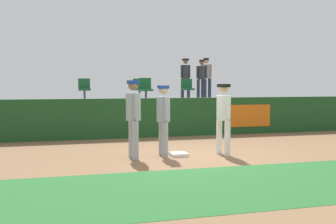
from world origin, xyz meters
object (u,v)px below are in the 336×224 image
Objects in this scene: seat_back_center at (139,88)px; player_fielder_home at (223,114)px; spectator_casual at (185,75)px; player_coach_visitor at (133,113)px; spectator_capped at (206,75)px; spectator_hooded at (202,76)px; seat_back_left at (84,88)px; seat_front_center at (145,88)px; first_base at (179,154)px; seat_back_right at (187,87)px; player_runner_visitor at (163,115)px.

player_fielder_home is at bearing -83.41° from seat_back_center.
player_fielder_home is 1.00× the size of spectator_casual.
spectator_capped is (4.79, 8.00, 1.12)m from player_coach_visitor.
spectator_hooded reaches higher than player_fielder_home.
spectator_capped is at bearing 145.67° from player_fielder_home.
spectator_hooded is (5.15, 0.66, 0.51)m from seat_back_left.
spectator_casual is at bearing 40.75° from spectator_capped.
player_coach_visitor is at bearing -83.45° from seat_back_left.
spectator_hooded is at bearing 38.82° from seat_front_center.
player_fielder_home is at bearing -66.45° from seat_back_left.
seat_front_center is 4.64m from spectator_capped.
seat_back_left and seat_front_center have the same top height.
seat_back_center is 0.46× the size of spectator_capped.
seat_back_right is at bearing 70.57° from first_base.
seat_back_left is 1.00× the size of seat_back_right.
spectator_hooded is at bearing 147.34° from player_fielder_home.
seat_back_left is 0.46× the size of spectator_capped.
seat_back_left reaches higher than player_coach_visitor.
player_coach_visitor is at bearing -178.78° from first_base.
spectator_casual is (2.55, 7.57, 2.10)m from first_base.
player_runner_visitor is 6.76m from seat_back_center.
seat_back_right reaches higher than first_base.
spectator_casual is (2.24, 0.80, 0.54)m from seat_back_center.
seat_back_left is 2.20m from seat_back_center.
seat_back_right is at bearing 39.57° from seat_front_center.
seat_back_left is at bearing -180.00° from seat_back_center.
seat_back_right is 0.50× the size of spectator_hooded.
spectator_capped is 1.20m from spectator_casual.
player_coach_visitor is at bearing -101.81° from seat_back_center.
player_coach_visitor is 2.17× the size of seat_back_left.
player_coach_visitor is 8.70m from spectator_hooded.
spectator_capped is (3.48, 3.01, 0.58)m from seat_front_center.
seat_back_left is 1.00× the size of seat_back_center.
spectator_capped is at bearing -111.34° from spectator_hooded.
player_fielder_home reaches higher than first_base.
player_runner_visitor is 8.96m from spectator_capped.
seat_front_center is (-2.18, -1.80, -0.00)m from seat_back_right.
seat_back_left reaches higher than player_runner_visitor.
spectator_casual reaches higher than seat_back_center.
spectator_casual is at bearing 47.96° from seat_front_center.
player_coach_visitor reaches higher than player_runner_visitor.
spectator_casual reaches higher than seat_back_right.
seat_front_center is at bearing -93.41° from seat_back_center.
seat_back_center reaches higher than player_runner_visitor.
player_runner_visitor is at bearing 92.47° from player_coach_visitor.
first_base is 8.38m from spectator_hooded.
player_fielder_home is 1.48m from player_runner_visitor.
first_base is 7.20m from seat_back_left.
seat_back_left is at bearing -173.11° from player_fielder_home.
first_base is 0.23× the size of player_fielder_home.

